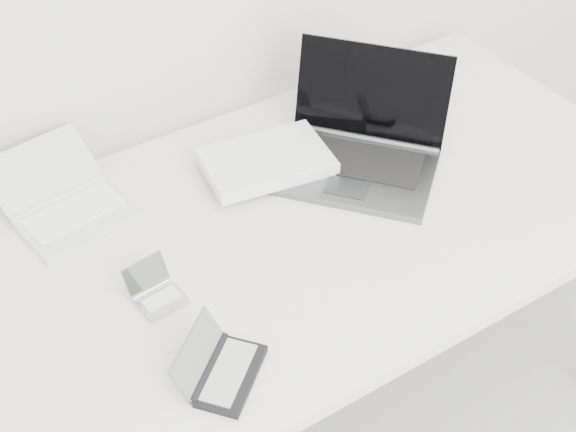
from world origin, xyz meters
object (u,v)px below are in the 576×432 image
desk (290,239)px  netbook_open_white (67,205)px  laptop_large (324,153)px  palmtop_charcoal (222,370)px

desk → netbook_open_white: bearing=143.6°
laptop_large → netbook_open_white: laptop_large is taller
netbook_open_white → palmtop_charcoal: (0.06, -0.52, -0.00)m
desk → laptop_large: size_ratio=2.98×
desk → palmtop_charcoal: (-0.30, -0.26, 0.06)m
laptop_large → netbook_open_white: size_ratio=1.84×
desk → laptop_large: bearing=35.0°
desk → palmtop_charcoal: palmtop_charcoal is taller
desk → netbook_open_white: size_ratio=5.48×
palmtop_charcoal → desk: bearing=1.3°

